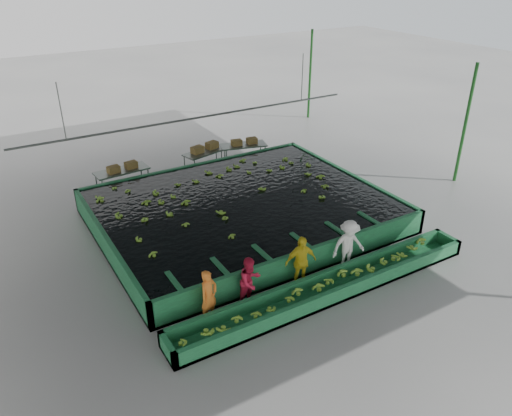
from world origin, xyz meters
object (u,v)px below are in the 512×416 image
worker_b (250,282)px  packing_table_left (123,181)px  flotation_tank (242,211)px  box_stack_right (244,144)px  box_stack_mid (205,150)px  packing_table_right (243,154)px  worker_c (301,262)px  sorting_trough (329,288)px  packing_table_mid (206,161)px  worker_a (209,296)px  worker_d (349,245)px  box_stack_left (123,170)px

worker_b → packing_table_left: 9.04m
flotation_tank → box_stack_right: box_stack_right is taller
box_stack_mid → packing_table_right: bearing=-8.0°
worker_c → packing_table_right: worker_c is taller
box_stack_mid → sorting_trough: bearing=-95.4°
flotation_tank → packing_table_right: size_ratio=4.75×
worker_c → packing_table_mid: 9.40m
sorting_trough → worker_b: 2.35m
flotation_tank → sorting_trough: 5.10m
sorting_trough → packing_table_mid: size_ratio=4.88×
worker_a → packing_table_mid: 10.27m
packing_table_mid → flotation_tank: bearing=-100.8°
worker_a → box_stack_mid: (4.38, 9.37, 0.17)m
worker_d → box_stack_mid: size_ratio=1.22×
sorting_trough → packing_table_right: size_ratio=4.75×
worker_b → sorting_trough: bearing=-35.1°
worker_b → box_stack_right: (4.99, 9.10, 0.20)m
worker_a → packing_table_mid: (4.37, 9.29, -0.30)m
box_stack_left → box_stack_mid: (3.86, 0.42, -0.04)m
worker_d → box_stack_left: (-4.22, 8.95, 0.14)m
worker_a → worker_b: size_ratio=1.01×
flotation_tank → box_stack_mid: bearing=79.2°
worker_d → worker_c: bearing=-169.3°
worker_b → packing_table_mid: size_ratio=0.74×
worker_c → worker_a: bearing=-169.8°
flotation_tank → box_stack_mid: (0.97, 5.07, 0.48)m
sorting_trough → box_stack_right: bearing=74.0°
sorting_trough → worker_b: size_ratio=6.62×
packing_table_left → flotation_tank: bearing=-58.1°
worker_a → worker_b: (1.26, 0.00, -0.01)m
sorting_trough → packing_table_mid: packing_table_mid is taller
sorting_trough → box_stack_left: bearing=106.5°
box_stack_mid → box_stack_left: bearing=-173.8°
flotation_tank → packing_table_mid: packing_table_mid is taller
box_stack_left → box_stack_mid: bearing=6.2°
worker_b → packing_table_right: (4.93, 9.11, -0.28)m
flotation_tank → box_stack_left: size_ratio=8.11×
worker_d → packing_table_left: (-4.26, 9.00, -0.35)m
flotation_tank → box_stack_left: (-2.89, 4.65, 0.53)m
worker_a → box_stack_mid: bearing=43.0°
worker_b → box_stack_mid: 9.88m
flotation_tank → worker_c: (-0.46, -4.30, 0.38)m
flotation_tank → packing_table_left: (-2.93, 4.70, 0.04)m
flotation_tank → box_stack_right: size_ratio=8.25×
flotation_tank → worker_c: 4.34m
worker_d → packing_table_right: (1.44, 9.11, -0.35)m
worker_d → box_stack_right: (1.50, 9.10, 0.13)m
worker_c → box_stack_left: 9.27m
worker_b → worker_c: 1.70m
packing_table_right → box_stack_left: 5.69m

